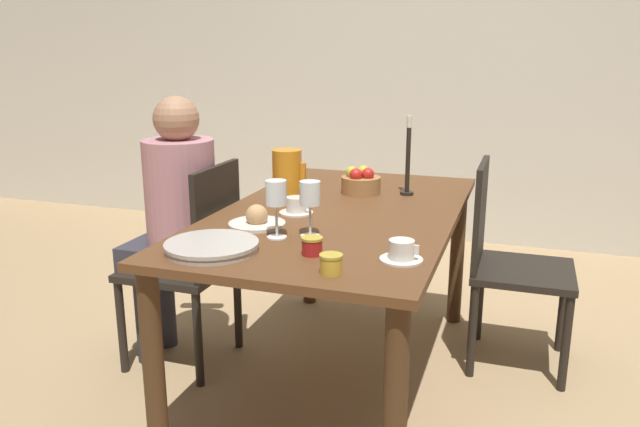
# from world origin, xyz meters

# --- Properties ---
(ground_plane) EXTENTS (20.00, 20.00, 0.00)m
(ground_plane) POSITION_xyz_m (0.00, 0.00, 0.00)
(ground_plane) COLOR tan
(wall_back) EXTENTS (10.00, 0.06, 2.60)m
(wall_back) POSITION_xyz_m (0.00, 2.20, 1.30)
(wall_back) COLOR beige
(wall_back) RESTS_ON ground_plane
(dining_table) EXTENTS (0.91, 1.62, 0.74)m
(dining_table) POSITION_xyz_m (0.00, 0.00, 0.64)
(dining_table) COLOR brown
(dining_table) RESTS_ON ground_plane
(chair_person_side) EXTENTS (0.42, 0.42, 0.90)m
(chair_person_side) POSITION_xyz_m (-0.64, -0.05, 0.48)
(chair_person_side) COLOR black
(chair_person_side) RESTS_ON ground_plane
(chair_opposite) EXTENTS (0.42, 0.42, 0.90)m
(chair_opposite) POSITION_xyz_m (0.64, 0.39, 0.48)
(chair_opposite) COLOR black
(chair_opposite) RESTS_ON ground_plane
(person_seated) EXTENTS (0.39, 0.41, 1.18)m
(person_seated) POSITION_xyz_m (-0.73, -0.04, 0.70)
(person_seated) COLOR #33333D
(person_seated) RESTS_ON ground_plane
(red_pitcher) EXTENTS (0.15, 0.12, 0.23)m
(red_pitcher) POSITION_xyz_m (-0.24, 0.05, 0.85)
(red_pitcher) COLOR orange
(red_pitcher) RESTS_ON dining_table
(wine_glass_water) EXTENTS (0.07, 0.07, 0.19)m
(wine_glass_water) POSITION_xyz_m (0.01, -0.37, 0.88)
(wine_glass_water) COLOR white
(wine_glass_water) RESTS_ON dining_table
(wine_glass_juice) EXTENTS (0.07, 0.07, 0.20)m
(wine_glass_juice) POSITION_xyz_m (-0.10, -0.42, 0.89)
(wine_glass_juice) COLOR white
(wine_glass_juice) RESTS_ON dining_table
(teacup_near_person) EXTENTS (0.13, 0.13, 0.07)m
(teacup_near_person) POSITION_xyz_m (0.35, -0.51, 0.77)
(teacup_near_person) COLOR silver
(teacup_near_person) RESTS_ON dining_table
(teacup_across) EXTENTS (0.13, 0.13, 0.07)m
(teacup_across) POSITION_xyz_m (-0.15, -0.09, 0.77)
(teacup_across) COLOR silver
(teacup_across) RESTS_ON dining_table
(serving_tray) EXTENTS (0.30, 0.30, 0.03)m
(serving_tray) POSITION_xyz_m (-0.24, -0.62, 0.76)
(serving_tray) COLOR #B7B2A8
(serving_tray) RESTS_ON dining_table
(bread_plate) EXTENTS (0.21, 0.21, 0.08)m
(bread_plate) POSITION_xyz_m (-0.22, -0.30, 0.76)
(bread_plate) COLOR silver
(bread_plate) RESTS_ON dining_table
(jam_jar_amber) EXTENTS (0.07, 0.07, 0.06)m
(jam_jar_amber) POSITION_xyz_m (0.18, -0.69, 0.77)
(jam_jar_amber) COLOR gold
(jam_jar_amber) RESTS_ON dining_table
(jam_jar_red) EXTENTS (0.07, 0.07, 0.06)m
(jam_jar_red) POSITION_xyz_m (0.08, -0.55, 0.77)
(jam_jar_red) COLOR #A81E1E
(jam_jar_red) RESTS_ON dining_table
(fruit_bowl) EXTENTS (0.17, 0.17, 0.12)m
(fruit_bowl) POSITION_xyz_m (-0.01, 0.33, 0.79)
(fruit_bowl) COLOR #9E6B3D
(fruit_bowl) RESTS_ON dining_table
(candlestick_tall) EXTENTS (0.06, 0.06, 0.35)m
(candlestick_tall) POSITION_xyz_m (0.20, 0.36, 0.88)
(candlestick_tall) COLOR black
(candlestick_tall) RESTS_ON dining_table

